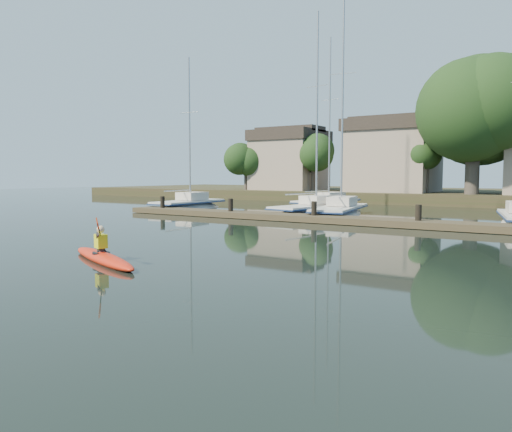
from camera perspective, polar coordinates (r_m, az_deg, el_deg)
The scene contains 8 objects.
ground at distance 15.96m, azimuth -6.15°, elevation -5.24°, with size 160.00×160.00×0.00m, color black.
kayak at distance 16.64m, azimuth -17.12°, elevation -4.34°, with size 4.88×2.44×1.59m.
dock at distance 28.12m, azimuth 12.13°, elevation -0.55°, with size 34.00×2.00×1.80m.
sailboat_0 at distance 39.98m, azimuth -7.70°, elevation 0.47°, with size 2.72×8.49×13.32m.
sailboat_1 at distance 34.65m, azimuth 6.64°, elevation -0.16°, with size 3.66×9.48×15.12m.
sailboat_2 at distance 33.39m, azimuth 9.58°, elevation -0.37°, with size 3.91×9.90×15.99m.
sailboat_5 at distance 42.57m, azimuth 8.11°, elevation 0.76°, with size 3.36×9.52×15.42m.
shore at distance 53.13m, azimuth 24.02°, elevation 4.88°, with size 90.00×25.25×12.75m.
Camera 1 is at (9.92, -12.19, 2.78)m, focal length 35.00 mm.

